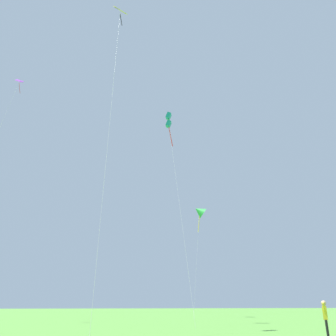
{
  "coord_description": "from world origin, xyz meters",
  "views": [
    {
      "loc": [
        -0.68,
        -3.77,
        1.42
      ],
      "look_at": [
        8.82,
        28.42,
        14.25
      ],
      "focal_mm": 38.56,
      "sensor_mm": 36.0,
      "label": 1
    }
  ],
  "objects_px": {
    "kite_green_small": "(199,211)",
    "person_in_red_shirt": "(325,316)",
    "kite_yellow_diamond": "(119,22)",
    "kite_purple_streamer": "(12,101)",
    "kite_teal_box": "(169,121)"
  },
  "relations": [
    {
      "from": "kite_green_small",
      "to": "person_in_red_shirt",
      "type": "xyz_separation_m",
      "value": [
        -7.23,
        -33.62,
        -13.51
      ]
    },
    {
      "from": "kite_yellow_diamond",
      "to": "kite_purple_streamer",
      "type": "relative_size",
      "value": 1.0
    },
    {
      "from": "kite_green_small",
      "to": "kite_teal_box",
      "type": "xyz_separation_m",
      "value": [
        -9.2,
        -15.05,
        5.81
      ]
    },
    {
      "from": "kite_teal_box",
      "to": "kite_green_small",
      "type": "bearing_deg",
      "value": 58.58
    },
    {
      "from": "kite_yellow_diamond",
      "to": "kite_green_small",
      "type": "bearing_deg",
      "value": 55.33
    },
    {
      "from": "kite_yellow_diamond",
      "to": "kite_purple_streamer",
      "type": "xyz_separation_m",
      "value": [
        -10.06,
        14.21,
        -1.4
      ]
    },
    {
      "from": "kite_purple_streamer",
      "to": "kite_teal_box",
      "type": "height_order",
      "value": "kite_purple_streamer"
    },
    {
      "from": "kite_green_small",
      "to": "kite_teal_box",
      "type": "bearing_deg",
      "value": -121.42
    },
    {
      "from": "kite_yellow_diamond",
      "to": "kite_teal_box",
      "type": "relative_size",
      "value": 1.27
    },
    {
      "from": "kite_purple_streamer",
      "to": "person_in_red_shirt",
      "type": "xyz_separation_m",
      "value": [
        19.04,
        -24.39,
        -22.39
      ]
    },
    {
      "from": "kite_teal_box",
      "to": "person_in_red_shirt",
      "type": "relative_size",
      "value": 13.05
    },
    {
      "from": "kite_purple_streamer",
      "to": "person_in_red_shirt",
      "type": "height_order",
      "value": "kite_purple_streamer"
    },
    {
      "from": "kite_purple_streamer",
      "to": "kite_green_small",
      "type": "distance_m",
      "value": 29.24
    },
    {
      "from": "kite_purple_streamer",
      "to": "kite_green_small",
      "type": "bearing_deg",
      "value": 19.36
    },
    {
      "from": "kite_purple_streamer",
      "to": "person_in_red_shirt",
      "type": "relative_size",
      "value": 16.57
    }
  ]
}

